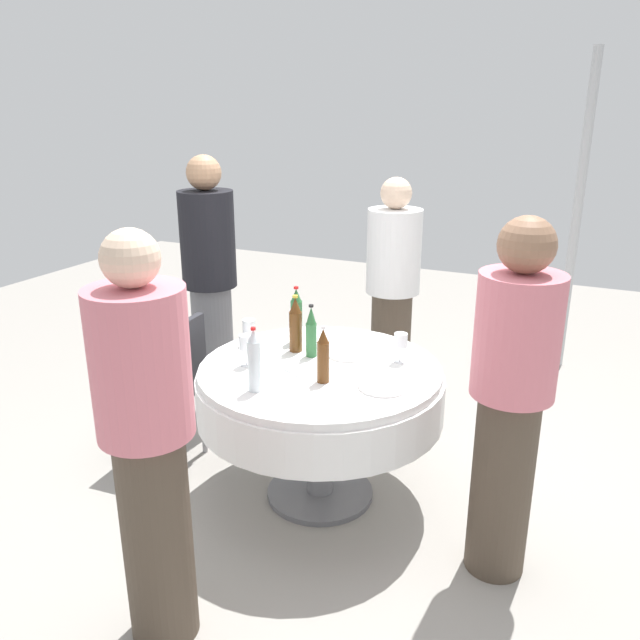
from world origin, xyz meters
TOP-DOWN VIEW (x-y plane):
  - ground_plane at (0.00, 0.00)m, footprint 10.00×10.00m
  - dining_table at (0.00, 0.00)m, footprint 1.24×1.24m
  - bottle_green_east at (0.26, -0.27)m, footprint 0.06×0.06m
  - bottle_brown_west at (0.21, -0.14)m, footprint 0.07×0.07m
  - bottle_green_mid at (0.10, -0.11)m, footprint 0.06×0.06m
  - bottle_clear_right at (0.15, 0.38)m, footprint 0.06×0.06m
  - bottle_brown_north at (-0.09, 0.16)m, footprint 0.06×0.06m
  - wine_glass_right at (0.34, 0.14)m, footprint 0.07×0.07m
  - wine_glass_north at (0.48, -0.12)m, footprint 0.07×0.07m
  - wine_glass_near at (-0.34, -0.22)m, footprint 0.07×0.07m
  - plate_outer at (-0.07, -0.20)m, footprint 0.22×0.22m
  - plate_inner at (-0.37, 0.10)m, footprint 0.23×0.23m
  - knife_west at (0.08, 0.14)m, footprint 0.17×0.10m
  - spoon_mid at (-0.21, -0.41)m, footprint 0.14×0.13m
  - person_east at (1.04, -0.59)m, footprint 0.34×0.34m
  - person_west at (0.17, 1.09)m, footprint 0.34×0.34m
  - person_mid at (-0.94, 0.17)m, footprint 0.34×0.34m
  - person_right at (-0.01, -1.09)m, footprint 0.34×0.34m
  - chair_near at (0.89, 0.06)m, footprint 0.43×0.43m
  - tent_pole_main at (-0.97, -2.43)m, footprint 0.07×0.07m

SIDE VIEW (x-z plane):
  - ground_plane at x=0.00m, z-range 0.00..0.00m
  - chair_near at x=0.89m, z-range 0.08..0.95m
  - dining_table at x=0.00m, z-range 0.22..0.96m
  - knife_west at x=0.08m, z-range 0.74..0.74m
  - spoon_mid at x=-0.21m, z-range 0.74..0.74m
  - plate_outer at x=-0.07m, z-range 0.74..0.76m
  - plate_inner at x=-0.37m, z-range 0.74..0.76m
  - person_right at x=-0.01m, z-range 0.03..1.59m
  - person_mid at x=-0.94m, z-range 0.04..1.62m
  - person_west at x=0.17m, z-range 0.04..1.64m
  - wine_glass_north at x=0.48m, z-range 0.77..0.91m
  - wine_glass_near at x=-0.34m, z-range 0.77..0.93m
  - wine_glass_right at x=0.34m, z-range 0.77..0.93m
  - bottle_brown_north at x=-0.09m, z-range 0.73..1.01m
  - bottle_green_mid at x=0.10m, z-range 0.73..1.01m
  - bottle_brown_west at x=0.21m, z-range 0.73..1.03m
  - bottle_clear_right at x=0.15m, z-range 0.73..1.04m
  - bottle_green_east at x=0.26m, z-range 0.73..1.04m
  - person_east at x=1.04m, z-range 0.04..1.74m
  - tent_pole_main at x=-0.97m, z-range 0.00..2.36m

